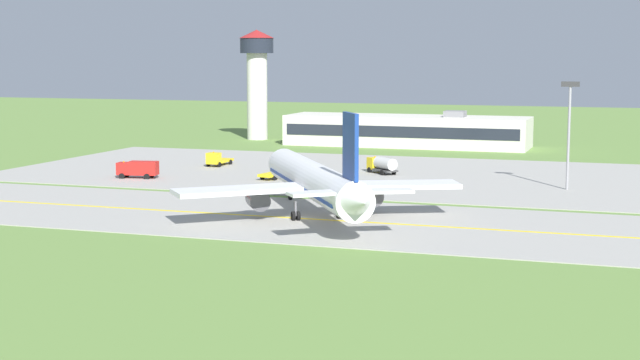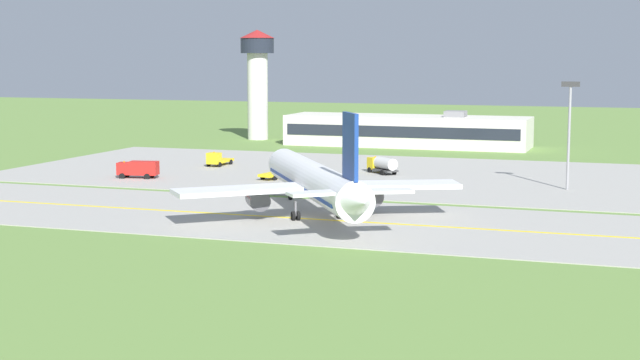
# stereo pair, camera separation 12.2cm
# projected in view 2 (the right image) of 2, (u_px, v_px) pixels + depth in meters

# --- Properties ---
(ground_plane) EXTENTS (500.00, 500.00, 0.00)m
(ground_plane) POSITION_uv_depth(u_px,v_px,m) (299.00, 219.00, 106.70)
(ground_plane) COLOR olive
(taxiway_strip) EXTENTS (240.00, 28.00, 0.10)m
(taxiway_strip) POSITION_uv_depth(u_px,v_px,m) (299.00, 219.00, 106.69)
(taxiway_strip) COLOR #9E9B93
(taxiway_strip) RESTS_ON ground
(apron_pad) EXTENTS (140.00, 52.00, 0.10)m
(apron_pad) POSITION_uv_depth(u_px,v_px,m) (459.00, 177.00, 142.88)
(apron_pad) COLOR #9E9B93
(apron_pad) RESTS_ON ground
(taxiway_centreline) EXTENTS (220.00, 0.60, 0.01)m
(taxiway_centreline) POSITION_uv_depth(u_px,v_px,m) (299.00, 218.00, 106.69)
(taxiway_centreline) COLOR yellow
(taxiway_centreline) RESTS_ON taxiway_strip
(airplane_lead) EXTENTS (29.37, 35.18, 12.70)m
(airplane_lead) POSITION_uv_depth(u_px,v_px,m) (315.00, 182.00, 107.01)
(airplane_lead) COLOR white
(airplane_lead) RESTS_ON ground
(service_truck_baggage) EXTENTS (6.28, 3.21, 2.60)m
(service_truck_baggage) POSITION_uv_depth(u_px,v_px,m) (138.00, 168.00, 141.47)
(service_truck_baggage) COLOR red
(service_truck_baggage) RESTS_ON ground
(service_truck_fuel) EXTENTS (2.44, 6.43, 2.59)m
(service_truck_fuel) POSITION_uv_depth(u_px,v_px,m) (217.00, 159.00, 156.85)
(service_truck_fuel) COLOR yellow
(service_truck_fuel) RESTS_ON ground
(service_truck_catering) EXTENTS (3.31, 6.68, 2.59)m
(service_truck_catering) POSITION_uv_depth(u_px,v_px,m) (279.00, 170.00, 141.91)
(service_truck_catering) COLOR yellow
(service_truck_catering) RESTS_ON ground
(service_truck_pushback) EXTENTS (5.78, 5.59, 2.65)m
(service_truck_pushback) POSITION_uv_depth(u_px,v_px,m) (382.00, 164.00, 146.84)
(service_truck_pushback) COLOR yellow
(service_truck_pushback) RESTS_ON ground
(terminal_building) EXTENTS (48.63, 13.12, 7.28)m
(terminal_building) POSITION_uv_depth(u_px,v_px,m) (407.00, 131.00, 192.00)
(terminal_building) COLOR beige
(terminal_building) RESTS_ON ground
(control_tower) EXTENTS (7.60, 7.60, 23.60)m
(control_tower) POSITION_uv_depth(u_px,v_px,m) (257.00, 73.00, 205.91)
(control_tower) COLOR silver
(control_tower) RESTS_ON ground
(apron_light_mast) EXTENTS (2.40, 0.50, 14.70)m
(apron_light_mast) POSITION_uv_depth(u_px,v_px,m) (569.00, 122.00, 128.29)
(apron_light_mast) COLOR gray
(apron_light_mast) RESTS_ON ground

